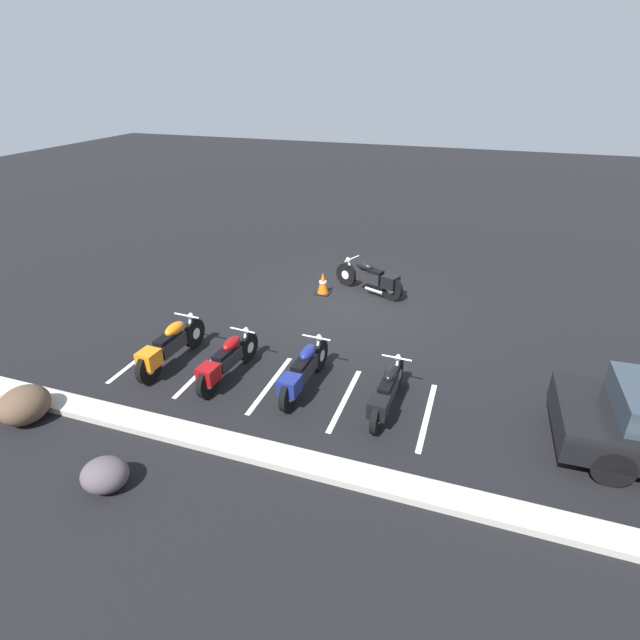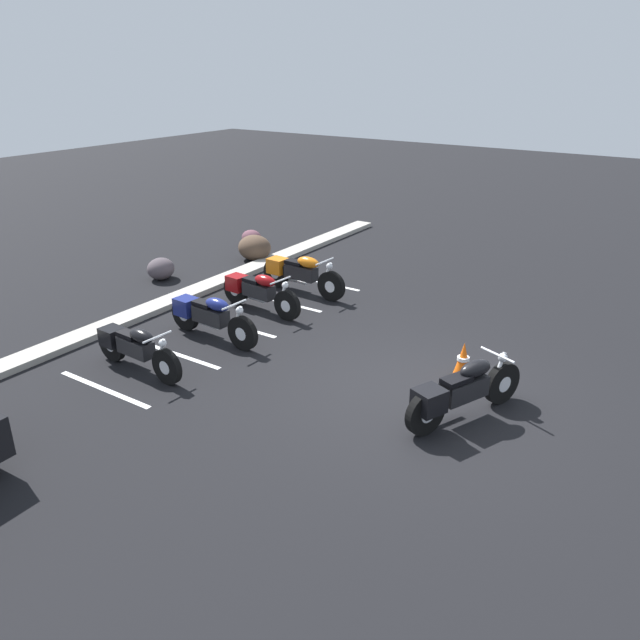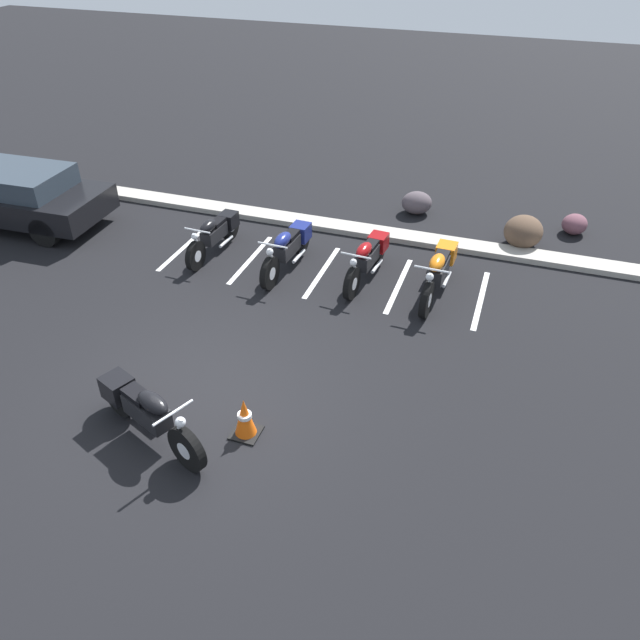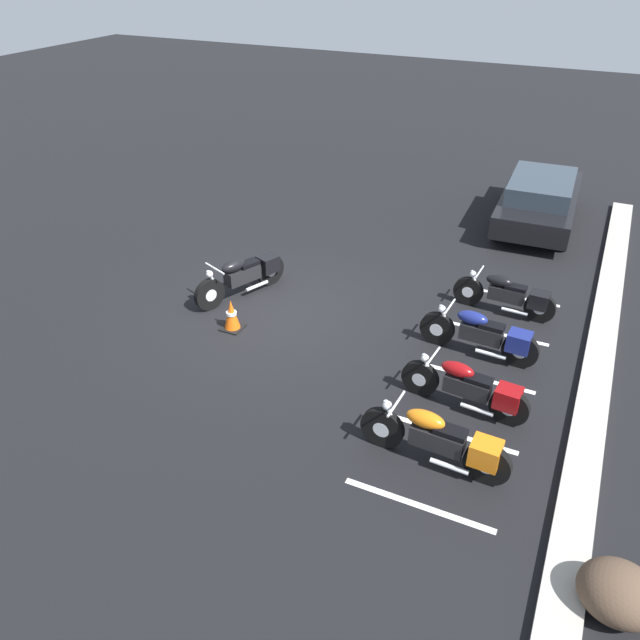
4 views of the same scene
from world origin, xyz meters
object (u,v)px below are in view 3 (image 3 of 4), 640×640
(car_black, at_px, (12,194))
(traffic_cone, at_px, (245,418))
(parked_bike_2, at_px, (368,257))
(parked_bike_3, at_px, (439,270))
(landscape_rock_2, at_px, (575,224))
(landscape_rock_1, at_px, (417,203))
(motorcycle_black_featured, at_px, (144,410))
(landscape_rock_0, at_px, (523,232))
(parked_bike_0, at_px, (216,233))
(parked_bike_1, at_px, (289,247))

(car_black, xyz_separation_m, traffic_cone, (7.75, -4.49, -0.39))
(parked_bike_2, relative_size, parked_bike_3, 0.94)
(parked_bike_3, bearing_deg, landscape_rock_2, 147.19)
(landscape_rock_1, xyz_separation_m, traffic_cone, (-0.76, -7.93, 0.04))
(landscape_rock_1, bearing_deg, landscape_rock_2, 1.74)
(motorcycle_black_featured, height_order, landscape_rock_0, motorcycle_black_featured)
(landscape_rock_1, distance_m, traffic_cone, 7.97)
(traffic_cone, bearing_deg, parked_bike_3, 68.27)
(parked_bike_3, distance_m, landscape_rock_1, 3.47)
(motorcycle_black_featured, relative_size, landscape_rock_1, 2.99)
(car_black, bearing_deg, motorcycle_black_featured, 140.36)
(landscape_rock_0, height_order, traffic_cone, landscape_rock_0)
(landscape_rock_1, relative_size, traffic_cone, 1.13)
(traffic_cone, bearing_deg, motorcycle_black_featured, -160.29)
(landscape_rock_1, bearing_deg, traffic_cone, -95.51)
(landscape_rock_1, height_order, landscape_rock_2, landscape_rock_1)
(landscape_rock_0, bearing_deg, motorcycle_black_featured, -120.97)
(landscape_rock_1, bearing_deg, motorcycle_black_featured, -103.69)
(landscape_rock_1, bearing_deg, landscape_rock_0, -19.43)
(motorcycle_black_featured, distance_m, car_black, 8.14)
(parked_bike_0, height_order, parked_bike_2, parked_bike_2)
(parked_bike_0, height_order, traffic_cone, parked_bike_0)
(motorcycle_black_featured, bearing_deg, landscape_rock_1, 98.63)
(motorcycle_black_featured, xyz_separation_m, landscape_rock_2, (5.56, 8.50, -0.25))
(parked_bike_2, bearing_deg, parked_bike_3, 91.62)
(landscape_rock_0, distance_m, landscape_rock_1, 2.62)
(landscape_rock_2, bearing_deg, parked_bike_2, -139.04)
(parked_bike_3, height_order, landscape_rock_0, parked_bike_3)
(landscape_rock_0, relative_size, landscape_rock_2, 1.50)
(parked_bike_0, relative_size, car_black, 0.47)
(car_black, bearing_deg, parked_bike_2, 179.40)
(landscape_rock_0, bearing_deg, parked_bike_1, -150.45)
(parked_bike_1, bearing_deg, landscape_rock_0, 122.57)
(parked_bike_1, bearing_deg, motorcycle_black_featured, 1.45)
(parked_bike_2, xyz_separation_m, car_black, (-8.20, -0.23, 0.24))
(landscape_rock_0, bearing_deg, parked_bike_2, -139.86)
(parked_bike_2, bearing_deg, traffic_cone, -0.60)
(motorcycle_black_featured, relative_size, parked_bike_3, 0.94)
(parked_bike_3, bearing_deg, parked_bike_2, -90.56)
(parked_bike_3, bearing_deg, landscape_rock_1, -158.99)
(parked_bike_1, height_order, car_black, car_black)
(landscape_rock_0, xyz_separation_m, landscape_rock_1, (-2.47, 0.87, -0.07))
(parked_bike_2, bearing_deg, car_black, -83.43)
(car_black, bearing_deg, parked_bike_1, 178.57)
(landscape_rock_0, bearing_deg, car_black, -166.82)
(landscape_rock_1, bearing_deg, parked_bike_2, -95.44)
(parked_bike_0, xyz_separation_m, landscape_rock_1, (3.58, 3.23, -0.17))
(motorcycle_black_featured, xyz_separation_m, parked_bike_1, (0.14, 5.04, -0.01))
(parked_bike_0, bearing_deg, traffic_cone, 33.70)
(motorcycle_black_featured, height_order, parked_bike_2, motorcycle_black_featured)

